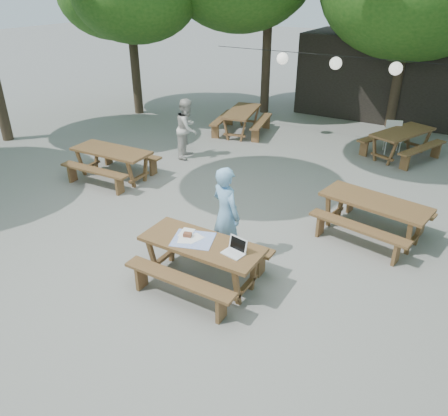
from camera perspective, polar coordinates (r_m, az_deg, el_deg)
ground at (r=8.52m, az=1.44°, el=-3.82°), size 80.00×80.00×0.00m
pavilion at (r=17.40m, az=20.94°, el=15.86°), size 6.00×3.00×2.80m
main_picnic_table at (r=7.16m, az=-2.87°, el=-6.95°), size 2.00×1.58×0.75m
picnic_table_nw at (r=11.27m, az=-14.34°, el=5.65°), size 2.03×1.65×0.75m
picnic_table_ne at (r=8.89m, az=18.84°, el=-1.16°), size 2.15×1.89×0.75m
picnic_table_far_w at (r=14.36m, az=2.32°, el=11.23°), size 1.96×2.20×0.75m
picnic_table_far_e at (r=13.28m, az=22.09°, el=7.81°), size 2.19×2.36×0.75m
woman at (r=7.51m, az=0.26°, el=-0.81°), size 0.74×0.62×1.74m
second_person at (r=12.26m, az=-4.80°, el=10.33°), size 0.80×0.93×1.63m
plastic_chair at (r=13.57m, az=21.06°, el=7.82°), size 0.56×0.56×0.90m
laptop at (r=6.67m, az=1.50°, el=-5.41°), size 0.37×0.31×0.24m
tabletop_clutter at (r=7.05m, az=-4.24°, el=-3.96°), size 0.79×0.73×0.08m
paper_lanterns at (r=13.07m, az=14.45°, el=17.85°), size 9.00×0.34×0.38m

